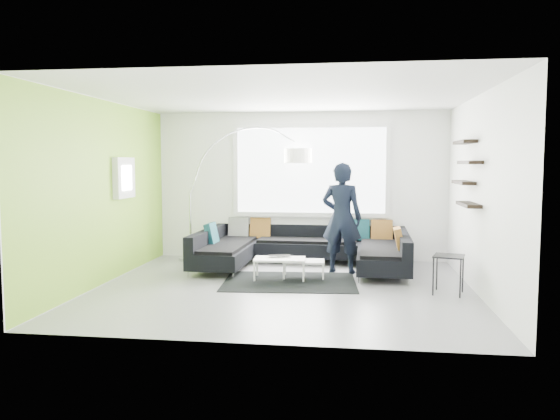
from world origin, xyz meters
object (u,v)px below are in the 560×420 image
at_px(laptop, 280,256).
at_px(arc_lamp, 190,194).
at_px(coffee_table, 292,268).
at_px(side_table, 448,275).
at_px(person, 342,218).
at_px(sectional_sofa, 303,249).

bearing_deg(laptop, arc_lamp, 125.94).
bearing_deg(coffee_table, laptop, 178.36).
distance_m(arc_lamp, side_table, 4.96).
xyz_separation_m(coffee_table, person, (0.77, 0.59, 0.75)).
xyz_separation_m(sectional_sofa, coffee_table, (-0.10, -0.82, -0.17)).
bearing_deg(side_table, laptop, 163.96).
bearing_deg(person, laptop, 43.30).
bearing_deg(side_table, sectional_sofa, 144.92).
xyz_separation_m(arc_lamp, side_table, (4.38, -2.11, -0.98)).
distance_m(arc_lamp, laptop, 2.53).
distance_m(sectional_sofa, arc_lamp, 2.44).
distance_m(side_table, person, 2.11).
bearing_deg(arc_lamp, side_table, -34.04).
bearing_deg(person, side_table, 150.83).
height_order(sectional_sofa, coffee_table, sectional_sofa).
xyz_separation_m(coffee_table, side_table, (2.30, -0.72, 0.11)).
bearing_deg(coffee_table, sectional_sofa, 79.06).
height_order(sectional_sofa, laptop, sectional_sofa).
relative_size(arc_lamp, side_table, 4.58).
xyz_separation_m(sectional_sofa, laptop, (-0.29, -0.83, 0.01)).
height_order(sectional_sofa, arc_lamp, arc_lamp).
bearing_deg(person, coffee_table, 48.70).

